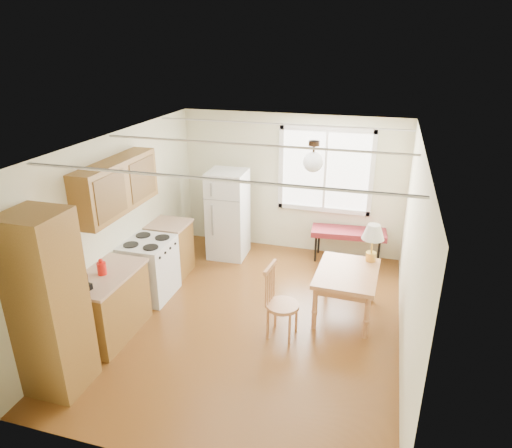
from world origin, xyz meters
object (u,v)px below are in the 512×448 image
at_px(dining_table, 347,278).
at_px(chair, 276,296).
at_px(bench, 349,233).
at_px(refrigerator, 228,214).

relative_size(dining_table, chair, 1.14).
bearing_deg(dining_table, chair, -137.05).
height_order(bench, dining_table, dining_table).
xyz_separation_m(refrigerator, bench, (2.10, 0.35, -0.26)).
bearing_deg(dining_table, bench, 96.69).
distance_m(bench, dining_table, 1.74).
distance_m(bench, chair, 2.55).
distance_m(dining_table, chair, 1.11).
distance_m(refrigerator, bench, 2.15).
xyz_separation_m(refrigerator, chair, (1.40, -2.10, -0.22)).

